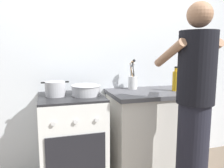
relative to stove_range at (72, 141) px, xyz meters
name	(u,v)px	position (x,y,z in m)	size (l,w,h in m)	color
back_wall	(115,57)	(0.55, 0.35, 0.80)	(3.20, 0.10, 2.50)	silver
countertop	(155,131)	(0.90, 0.00, 0.00)	(1.00, 0.60, 0.90)	silver
stove_range	(72,141)	(0.00, 0.00, 0.00)	(0.60, 0.62, 0.90)	white
pot	(55,89)	(-0.14, 0.02, 0.52)	(0.25, 0.19, 0.14)	#B2B2B7
mixing_bowl	(86,90)	(0.14, -0.02, 0.51)	(0.28, 0.28, 0.10)	#B7B7BC
utensil_crock	(133,80)	(0.70, 0.19, 0.55)	(0.10, 0.10, 0.33)	silver
oil_bottle	(175,81)	(1.09, -0.05, 0.56)	(0.07, 0.07, 0.26)	gold
person	(194,108)	(0.94, -0.60, 0.41)	(0.41, 0.50, 1.70)	black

